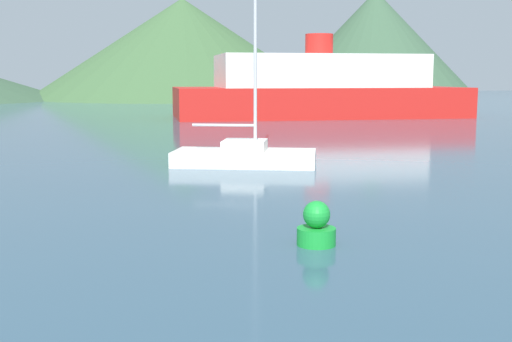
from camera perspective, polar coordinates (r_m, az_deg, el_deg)
The scene contains 5 objects.
sailboat_middle at distance 22.87m, azimuth -0.99°, elevation 1.63°, with size 5.48×4.15×11.34m.
ferry_distant at distance 51.07m, azimuth 5.58°, elevation 7.23°, with size 23.52×12.18×6.42m.
buoy_marker at distance 12.15m, azimuth 5.39°, elevation -4.97°, with size 0.74×0.74×0.85m.
hill_east at distance 97.61m, azimuth -6.52°, elevation 10.77°, with size 44.78×44.78×14.56m.
hill_far_east at distance 108.02m, azimuth 10.49°, elevation 11.06°, with size 32.47×32.47×16.85m.
Camera 1 is at (-4.14, 1.55, 3.15)m, focal length 45.00 mm.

